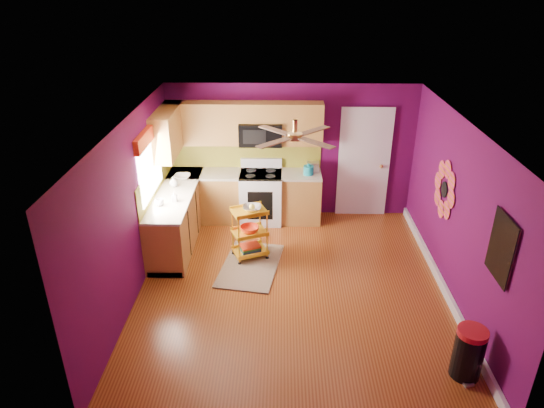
{
  "coord_description": "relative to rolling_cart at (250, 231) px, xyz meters",
  "views": [
    {
      "loc": [
        -0.18,
        -5.97,
        4.26
      ],
      "look_at": [
        -0.31,
        0.4,
        1.18
      ],
      "focal_mm": 32.0,
      "sensor_mm": 36.0,
      "label": 1
    }
  ],
  "objects": [
    {
      "name": "lower_cabinets",
      "position": [
        -0.68,
        0.98,
        -0.06
      ],
      "size": [
        2.81,
        2.31,
        0.94
      ],
      "color": "olive",
      "rests_on": "ground"
    },
    {
      "name": "electric_range",
      "position": [
        0.12,
        1.34,
        -0.01
      ],
      "size": [
        0.76,
        0.66,
        1.13
      ],
      "color": "white",
      "rests_on": "ground"
    },
    {
      "name": "left_window",
      "position": [
        -1.55,
        0.22,
        1.24
      ],
      "size": [
        0.08,
        1.35,
        1.08
      ],
      "color": "white",
      "rests_on": "ground"
    },
    {
      "name": "shag_rug",
      "position": [
        0.01,
        -0.27,
        -0.48
      ],
      "size": [
        1.07,
        1.51,
        0.02
      ],
      "primitive_type": "cube",
      "rotation": [
        0.0,
        0.0,
        -0.16
      ],
      "color": "black",
      "rests_on": "ground"
    },
    {
      "name": "panel_door",
      "position": [
        2.02,
        1.63,
        0.53
      ],
      "size": [
        0.95,
        0.11,
        2.15
      ],
      "color": "white",
      "rests_on": "ground"
    },
    {
      "name": "room_envelope",
      "position": [
        0.7,
        -0.83,
        1.14
      ],
      "size": [
        4.54,
        5.04,
        2.52
      ],
      "color": "#540943",
      "rests_on": "ground"
    },
    {
      "name": "counter_cup",
      "position": [
        -1.41,
        -0.02,
        0.5
      ],
      "size": [
        0.14,
        0.14,
        0.11
      ],
      "primitive_type": "imported",
      "color": "white",
      "rests_on": "lower_cabinets"
    },
    {
      "name": "upper_cabinetry",
      "position": [
        -0.57,
        1.34,
        1.31
      ],
      "size": [
        2.8,
        2.3,
        1.26
      ],
      "color": "olive",
      "rests_on": "ground"
    },
    {
      "name": "teal_kettle",
      "position": [
        0.98,
        1.31,
        0.53
      ],
      "size": [
        0.18,
        0.18,
        0.21
      ],
      "color": "teal",
      "rests_on": "lower_cabinets"
    },
    {
      "name": "toaster",
      "position": [
        1.07,
        1.47,
        0.54
      ],
      "size": [
        0.22,
        0.15,
        0.18
      ],
      "primitive_type": "cube",
      "color": "beige",
      "rests_on": "lower_cabinets"
    },
    {
      "name": "trash_can",
      "position": [
        2.65,
        -2.52,
        -0.17
      ],
      "size": [
        0.43,
        0.43,
        0.66
      ],
      "color": "black",
      "rests_on": "ground"
    },
    {
      "name": "rolling_cart",
      "position": [
        0.0,
        0.0,
        0.0
      ],
      "size": [
        0.64,
        0.56,
        0.96
      ],
      "color": "gold",
      "rests_on": "ground"
    },
    {
      "name": "soap_bottle_a",
      "position": [
        -1.2,
        0.14,
        0.53
      ],
      "size": [
        0.08,
        0.08,
        0.17
      ],
      "primitive_type": "imported",
      "color": "#EA3F72",
      "rests_on": "lower_cabinets"
    },
    {
      "name": "ground",
      "position": [
        0.67,
        -0.83,
        -0.49
      ],
      "size": [
        5.0,
        5.0,
        0.0
      ],
      "primitive_type": "plane",
      "color": "#6A2F10",
      "rests_on": "ground"
    },
    {
      "name": "counter_dish",
      "position": [
        -1.25,
        1.08,
        0.48
      ],
      "size": [
        0.28,
        0.28,
        0.07
      ],
      "primitive_type": "imported",
      "color": "white",
      "rests_on": "lower_cabinets"
    },
    {
      "name": "soap_bottle_b",
      "position": [
        -1.34,
        0.72,
        0.54
      ],
      "size": [
        0.14,
        0.14,
        0.18
      ],
      "primitive_type": "imported",
      "color": "white",
      "rests_on": "lower_cabinets"
    },
    {
      "name": "right_wall_art",
      "position": [
        2.9,
        -1.17,
        0.95
      ],
      "size": [
        0.04,
        2.74,
        1.04
      ],
      "color": "black",
      "rests_on": "ground"
    },
    {
      "name": "ceiling_fan",
      "position": [
        0.67,
        -0.63,
        1.8
      ],
      "size": [
        1.01,
        1.01,
        0.26
      ],
      "color": "#BF8C3F",
      "rests_on": "ground"
    }
  ]
}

